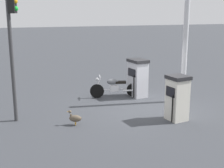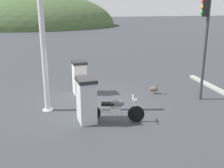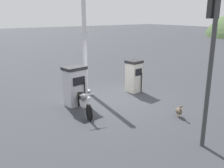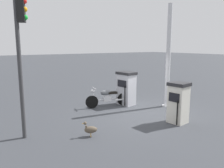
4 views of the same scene
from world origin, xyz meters
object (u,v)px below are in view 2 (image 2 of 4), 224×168
Objects in this scene: fuel_pump_far at (80,77)px; wandering_duck at (154,89)px; fuel_pump_near at (87,100)px; motorcycle_near_pump at (115,109)px; roadside_traffic_light at (205,33)px; canopy_support_pole at (44,53)px.

fuel_pump_far reaches higher than wandering_duck.
motorcycle_near_pump is at bearing -10.10° from fuel_pump_near.
fuel_pump_far is 3.40m from wandering_duck.
fuel_pump_near is at bearing -164.47° from roadside_traffic_light.
wandering_duck is 0.12× the size of roadside_traffic_light.
fuel_pump_far is 0.32× the size of canopy_support_pole.
canopy_support_pole reaches higher than fuel_pump_far.
motorcycle_near_pump is at bearing -131.84° from wandering_duck.
fuel_pump_near reaches higher than fuel_pump_far.
motorcycle_near_pump is 0.50× the size of roadside_traffic_light.
wandering_duck is (2.32, 2.59, -0.21)m from motorcycle_near_pump.
motorcycle_near_pump is at bearing -73.46° from fuel_pump_far.
canopy_support_pole is (-1.39, 1.28, 1.43)m from fuel_pump_near.
fuel_pump_near is at bearing -143.69° from wandering_duck.
canopy_support_pole is at bearing -179.17° from roadside_traffic_light.
roadside_traffic_light is at bearing 15.53° from fuel_pump_near.
fuel_pump_near is 0.34× the size of canopy_support_pole.
canopy_support_pole is (-2.36, 1.46, 1.79)m from motorcycle_near_pump.
motorcycle_near_pump is 3.30m from canopy_support_pole.
fuel_pump_far is 3.42m from motorcycle_near_pump.
roadside_traffic_light reaches higher than fuel_pump_far.
roadside_traffic_light is (1.67, -1.04, 2.59)m from wandering_duck.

